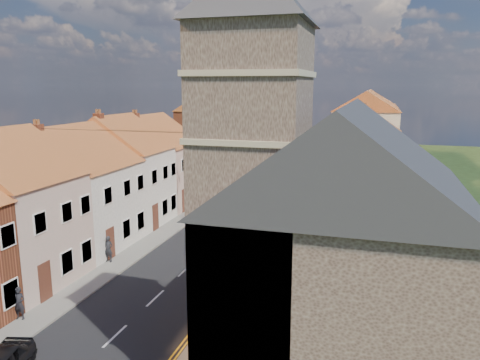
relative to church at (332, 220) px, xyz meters
The scene contains 21 objects.
road 28.87m from the church, 109.33° to the left, with size 7.00×90.00×0.02m, color black.
pavement_left 30.57m from the church, 117.29° to the left, with size 1.80×90.00×0.12m, color slate.
pavement_right 27.75m from the church, 100.53° to the left, with size 1.80×90.00×0.12m, color slate.
church is the anchor object (origin of this frame).
cottage_r_tudor 9.48m from the church, 90.57° to the left, with size 8.30×5.20×9.00m.
cottage_r_white_near 14.84m from the church, 90.23° to the left, with size 8.30×6.00×9.00m.
cottage_r_cream_mid 20.22m from the church, 90.17° to the left, with size 8.30×5.20×9.00m.
cottage_r_pink 25.61m from the church, 90.13° to the left, with size 8.30×6.00×9.00m.
cottage_r_white_far 31.00m from the church, 90.11° to the left, with size 8.30×5.20×9.00m.
cottage_r_cream_far 36.40m from the church, 90.09° to the left, with size 8.30×6.00×9.00m.
cottage_l_white 20.61m from the church, 155.20° to the left, with size 8.30×6.90×8.80m.
cottage_l_brick_mid 23.81m from the church, 141.73° to the left, with size 8.30×5.70×9.10m.
cottage_l_pink 27.78m from the church, 132.28° to the left, with size 8.30×6.30×8.80m.
block_right_far 51.68m from the church, 90.07° to the left, with size 8.30×24.20×10.50m.
block_left_far 50.27m from the church, 111.79° to the left, with size 8.30×24.20×10.50m.
lamppost 21.38m from the church, 128.30° to the left, with size 0.88×0.15×6.00m.
car_mid 29.15m from the church, 115.68° to the left, with size 1.47×4.22×1.39m, color #ADAEB5.
car_distant 55.00m from the church, 102.27° to the left, with size 1.76×3.82×1.06m, color #B5B8BD.
pedestrian_left 15.35m from the church, behind, with size 0.59×0.39×1.61m, color black.
pedestrian_right 10.07m from the church, 130.30° to the left, with size 0.74×0.58×1.53m, color black.
pedestrian_left_b 16.56m from the church, 156.12° to the left, with size 0.61×0.40×1.67m, color #222328.
Camera 1 is at (10.92, -14.91, 11.15)m, focal length 35.00 mm.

